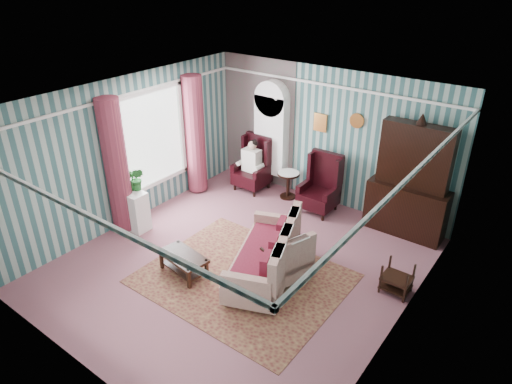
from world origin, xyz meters
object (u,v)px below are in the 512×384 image
Objects in this scene: plant_stand at (134,210)px; sofa at (264,252)px; wingback_left at (252,164)px; coffee_table at (184,264)px; nest_table at (397,278)px; dresser_hutch at (411,178)px; bookcase at (271,141)px; round_side_table at (288,185)px; seated_woman at (252,165)px; floral_armchair at (287,254)px; wingback_right at (319,185)px.

plant_stand is 2.94m from sofa.
wingback_left is 3.41m from coffee_table.
dresser_hutch is at bearing 107.39° from nest_table.
bookcase reaches higher than nest_table.
round_side_table is 0.75× the size of plant_stand.
floral_armchair is (2.43, -2.25, -0.14)m from seated_woman.
coffee_table is at bearing 102.51° from sofa.
sofa is 2.30× the size of coffee_table.
round_side_table is 0.67× the size of floral_armchair.
nest_table is at bearing -26.92° from bookcase.
dresser_hutch is at bearing -47.51° from sofa.
sofa reaches higher than round_side_table.
round_side_table reaches higher than nest_table.
floral_armchair is (2.18, -2.64, -0.67)m from bookcase.
bookcase is at bearing 71.51° from plant_stand.
wingback_right is at bearing 0.00° from seated_woman.
wingback_right is at bearing -12.37° from sofa.
bookcase reaches higher than floral_armchair.
floral_armchair reaches higher than round_side_table.
round_side_table is (-0.85, 0.15, -0.33)m from wingback_right.
round_side_table is at bearing 91.71° from coffee_table.
round_side_table is at bearing 3.97° from sofa.
wingback_right is 1.06× the size of seated_woman.
seated_woman is 2.19× the size of nest_table.
bookcase is 0.68m from wingback_left.
wingback_right reaches higher than plant_stand.
dresser_hutch is at bearing 35.08° from plant_stand.
floral_armchair is (2.43, -2.25, -0.18)m from wingback_left.
dresser_hutch is at bearing 54.49° from coffee_table.
bookcase is 1.79× the size of wingback_right.
round_side_table is 3.36m from plant_stand.
plant_stand is (-1.70, -2.90, 0.10)m from round_side_table.
wingback_right is 1.56× the size of plant_stand.
bookcase is 2.50× the size of floral_armchair.
sofa is at bearing -116.47° from dresser_hutch.
seated_woman is 1.32× the size of floral_armchair.
dresser_hutch reaches higher than wingback_right.
sofa is (1.23, -2.63, 0.19)m from round_side_table.
wingback_left is 0.97m from round_side_table.
seated_woman is at bearing -170.54° from round_side_table.
nest_table is (0.57, -1.82, -0.91)m from dresser_hutch.
plant_stand is (-4.30, -3.02, -0.78)m from dresser_hutch.
wingback_right is at bearing -171.23° from dresser_hutch.
seated_woman is 1.97× the size of round_side_table.
dresser_hutch is 1.89× the size of wingback_left.
dresser_hutch is 4.37× the size of nest_table.
dresser_hutch reaches higher than bookcase.
wingback_left is 1.44× the size of coffee_table.
wingback_left reaches higher than round_side_table.
wingback_left is 1.06× the size of seated_woman.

